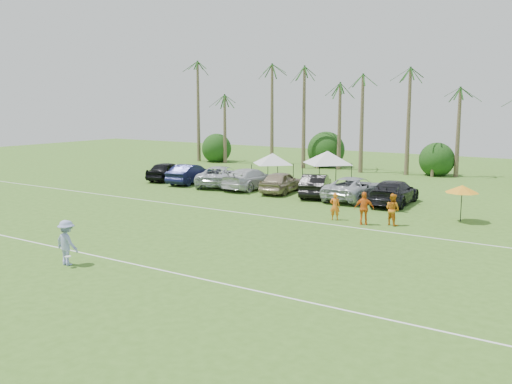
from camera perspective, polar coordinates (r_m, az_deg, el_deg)
The scene contains 28 objects.
ground at distance 27.07m, azimuth -20.74°, elevation -6.55°, with size 120.00×120.00×0.00m, color #3D681F.
field_lines at distance 32.21m, azimuth -9.15°, elevation -3.60°, with size 80.00×12.10×0.01m.
palm_tree_0 at distance 68.53m, azimuth -5.87°, elevation 9.45°, with size 2.40×2.40×8.90m.
palm_tree_1 at distance 65.49m, azimuth -2.44°, elevation 10.26°, with size 2.40×2.40×9.90m.
palm_tree_2 at distance 62.71m, azimuth 1.33°, elevation 11.11°, with size 2.40×2.40×10.90m.
palm_tree_3 at distance 60.72m, azimuth 4.60°, elevation 11.95°, with size 2.40×2.40×11.90m.
palm_tree_4 at distance 58.81m, azimuth 8.03°, elevation 9.47°, with size 2.40×2.40×8.90m.
palm_tree_5 at distance 57.21m, azimuth 11.72°, elevation 10.25°, with size 2.40×2.40×9.90m.
palm_tree_6 at distance 55.87m, azimuth 15.63°, elevation 11.03°, with size 2.40×2.40×10.90m.
palm_tree_7 at distance 54.79m, azimuth 19.73°, elevation 11.77°, with size 2.40×2.40×11.90m.
bush_tree_0 at distance 67.67m, azimuth -3.28°, elevation 4.67°, with size 4.00×4.00×4.00m.
bush_tree_1 at distance 60.81m, azimuth 6.61°, elevation 4.12°, with size 4.00×4.00×4.00m.
bush_tree_2 at distance 56.44m, azimuth 17.56°, elevation 3.37°, with size 4.00×4.00×4.00m.
sideline_player_a at distance 34.21m, azimuth 7.90°, elevation -1.44°, with size 0.60×0.39×1.64m, color orange.
sideline_player_b at distance 33.37m, azimuth 13.50°, elevation -1.70°, with size 0.89×0.69×1.83m, color orange.
sideline_player_c at distance 33.14m, azimuth 10.77°, elevation -1.62°, with size 1.11×0.46×1.90m, color orange.
canopy_tent_left at distance 47.37m, azimuth 1.68°, elevation 3.90°, with size 3.93×3.93×3.19m.
canopy_tent_right at distance 45.62m, azimuth 7.18°, elevation 4.10°, with size 4.46×4.46×3.61m.
market_umbrella at distance 35.26m, azimuth 19.92°, elevation 0.29°, with size 1.96×1.96×2.18m.
frisbee_player at distance 25.94m, azimuth -18.39°, elevation -4.83°, with size 1.31×0.79×1.98m.
parked_car_0 at distance 51.42m, azimuth -8.87°, elevation 2.09°, with size 1.97×4.91×1.67m, color black.
parked_car_1 at distance 49.12m, azimuth -6.62°, elevation 1.81°, with size 1.77×5.07×1.67m, color #0F1233.
parked_car_2 at distance 47.54m, azimuth -3.55°, elevation 1.61°, with size 2.77×6.02×1.67m, color #B7B9C3.
parked_car_3 at distance 45.79m, azimuth -0.55°, elevation 1.34°, with size 2.34×5.76×1.67m, color silver.
parked_car_4 at distance 43.98m, azimuth 2.52°, elevation 1.01°, with size 1.97×4.91×1.67m, color gray.
parked_car_5 at distance 42.50m, azimuth 5.98°, elevation 0.68°, with size 1.77×5.07×1.67m, color black.
parked_car_6 at distance 41.35m, azimuth 9.78°, elevation 0.37°, with size 2.77×6.02×1.67m, color #AEB2B7.
parked_car_7 at distance 40.11m, azimuth 13.62°, elevation -0.03°, with size 2.34×5.76×1.67m, color black.
Camera 1 is at (21.38, -15.05, 7.03)m, focal length 40.00 mm.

